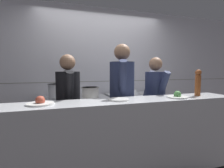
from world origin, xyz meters
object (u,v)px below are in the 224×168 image
at_px(plated_dish_appetiser, 119,99).
at_px(mixing_bowl_steel, 135,92).
at_px(stock_pot, 58,91).
at_px(chefs_knife, 120,96).
at_px(pepper_mill, 198,82).
at_px(oven_range, 75,123).
at_px(sauce_pot, 90,92).
at_px(plated_dish_dessert, 177,96).
at_px(chef_sous, 122,98).
at_px(chef_head_cook, 68,106).
at_px(chef_line, 155,101).
at_px(plated_dish_main, 40,102).

bearing_deg(plated_dish_appetiser, mixing_bowl_steel, 56.17).
bearing_deg(stock_pot, chefs_knife, -8.73).
bearing_deg(pepper_mill, oven_range, 143.88).
relative_size(sauce_pot, pepper_mill, 0.86).
bearing_deg(plated_dish_dessert, chef_sous, 137.47).
distance_m(sauce_pot, chef_sous, 0.71).
relative_size(stock_pot, chef_head_cook, 0.21).
height_order(chefs_knife, chef_line, chef_line).
height_order(pepper_mill, chef_line, chef_line).
height_order(plated_dish_appetiser, plated_dish_dessert, plated_dish_dessert).
height_order(plated_dish_dessert, chef_line, chef_line).
distance_m(mixing_bowl_steel, plated_dish_dessert, 1.17).
bearing_deg(chef_sous, chefs_knife, 90.04).
distance_m(sauce_pot, plated_dish_main, 1.29).
bearing_deg(plated_dish_dessert, plated_dish_appetiser, 175.46).
bearing_deg(chef_sous, plated_dish_main, -138.81).
height_order(oven_range, sauce_pot, sauce_pot).
xyz_separation_m(chef_head_cook, chef_line, (1.36, -0.00, -0.01)).
height_order(plated_dish_appetiser, pepper_mill, pepper_mill).
bearing_deg(chefs_knife, stock_pot, 171.27).
distance_m(sauce_pot, chef_line, 1.10).
bearing_deg(plated_dish_main, chef_head_cook, 58.79).
relative_size(mixing_bowl_steel, chef_head_cook, 0.14).
bearing_deg(plated_dish_appetiser, chefs_knife, 68.10).
height_order(sauce_pot, mixing_bowl_steel, sauce_pot).
distance_m(stock_pot, chef_head_cook, 0.65).
xyz_separation_m(sauce_pot, pepper_mill, (1.28, -1.08, 0.22)).
height_order(stock_pot, plated_dish_main, stock_pot).
bearing_deg(sauce_pot, chef_head_cook, -127.19).
xyz_separation_m(chefs_knife, chef_line, (0.42, -0.46, -0.04)).
distance_m(mixing_bowl_steel, plated_dish_main, 1.93).
xyz_separation_m(stock_pot, plated_dish_dessert, (1.44, -1.22, 0.02)).
bearing_deg(stock_pot, mixing_bowl_steel, -2.12).
xyz_separation_m(chef_sous, chef_line, (0.60, 0.08, -0.10)).
height_order(oven_range, plated_dish_main, plated_dish_main).
bearing_deg(stock_pot, plated_dish_main, -99.58).
xyz_separation_m(plated_dish_appetiser, plated_dish_dessert, (0.78, -0.06, 0.01)).
relative_size(plated_dish_main, pepper_mill, 0.77).
xyz_separation_m(oven_range, stock_pot, (-0.27, 0.03, 0.58)).
relative_size(chef_sous, chef_line, 1.11).
height_order(oven_range, pepper_mill, pepper_mill).
xyz_separation_m(chefs_knife, pepper_mill, (0.75, -1.00, 0.30)).
bearing_deg(sauce_pot, mixing_bowl_steel, 1.99).
relative_size(chef_head_cook, chef_line, 1.01).
xyz_separation_m(stock_pot, chef_sous, (0.88, -0.70, -0.06)).
bearing_deg(oven_range, pepper_mill, -36.12).
distance_m(mixing_bowl_steel, pepper_mill, 1.21).
bearing_deg(pepper_mill, chef_head_cook, 162.38).
relative_size(oven_range, sauce_pot, 3.71).
bearing_deg(stock_pot, chef_line, -22.92).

